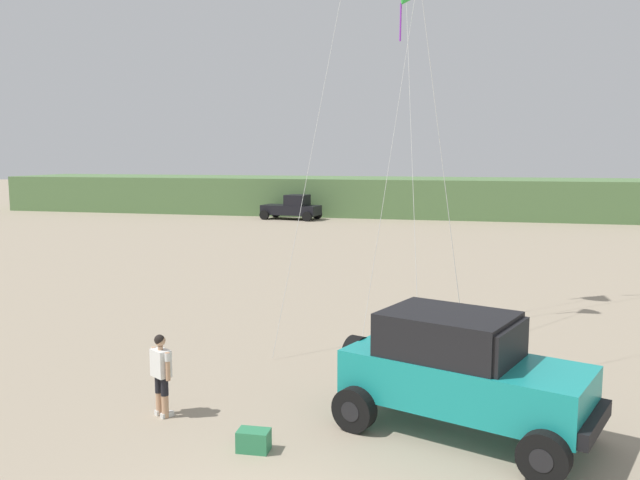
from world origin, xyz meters
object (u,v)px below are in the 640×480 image
at_px(person_watching, 161,371).
at_px(jeep, 461,371).
at_px(cooler_box, 254,440).
at_px(distant_pickup, 292,208).

bearing_deg(person_watching, jeep, 5.70).
bearing_deg(cooler_box, person_watching, 153.06).
bearing_deg(person_watching, distant_pickup, 102.15).
xyz_separation_m(jeep, cooler_box, (-3.49, -1.62, -1.01)).
bearing_deg(jeep, cooler_box, -155.16).
distance_m(cooler_box, distant_pickup, 41.33).
xyz_separation_m(cooler_box, distant_pickup, (-10.65, 39.92, 0.75)).
bearing_deg(distant_pickup, jeep, -69.74).
xyz_separation_m(jeep, person_watching, (-5.77, -0.58, -0.26)).
xyz_separation_m(jeep, distant_pickup, (-14.14, 38.31, -0.26)).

